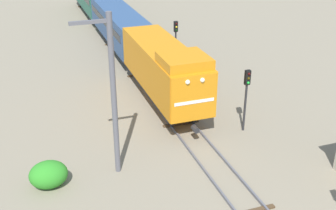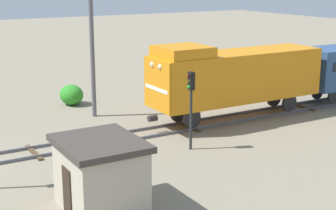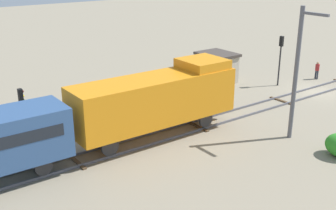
% 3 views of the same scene
% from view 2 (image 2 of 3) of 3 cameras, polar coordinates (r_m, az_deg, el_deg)
% --- Properties ---
extents(locomotive, '(2.90, 11.60, 4.60)m').
position_cam_2_polar(locomotive, '(31.23, 7.33, 3.32)').
color(locomotive, orange).
rests_on(locomotive, railway_track).
extents(traffic_signal_mid, '(0.32, 0.34, 4.00)m').
position_cam_2_polar(traffic_signal_mid, '(25.51, 2.56, 1.01)').
color(traffic_signal_mid, '#262628').
rests_on(traffic_signal_mid, ground).
extents(catenary_mast, '(1.94, 0.28, 8.48)m').
position_cam_2_polar(catenary_mast, '(31.83, -8.46, 6.62)').
color(catenary_mast, '#595960').
rests_on(catenary_mast, ground).
extents(relay_hut, '(3.50, 2.90, 2.74)m').
position_cam_2_polar(relay_hut, '(19.46, -7.50, -7.66)').
color(relay_hut, '#B2A893').
rests_on(relay_hut, ground).
extents(bush_mid, '(1.90, 1.56, 1.38)m').
position_cam_2_polar(bush_mid, '(35.65, -10.65, 1.12)').
color(bush_mid, '#2E8B26').
rests_on(bush_mid, ground).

